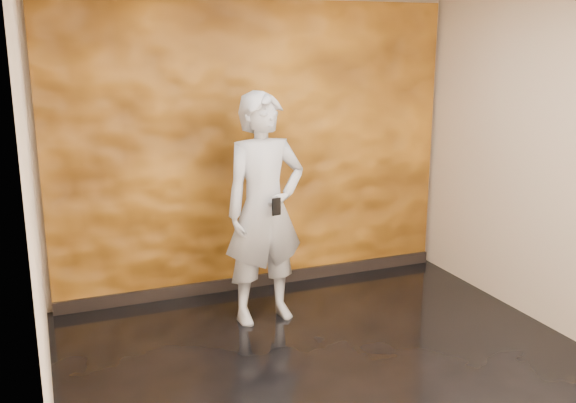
# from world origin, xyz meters

# --- Properties ---
(room) EXTENTS (4.02, 4.02, 2.81)m
(room) POSITION_xyz_m (0.00, 0.00, 1.40)
(room) COLOR black
(room) RESTS_ON ground
(feature_wall) EXTENTS (3.90, 0.06, 2.75)m
(feature_wall) POSITION_xyz_m (0.00, 1.96, 1.38)
(feature_wall) COLOR orange
(feature_wall) RESTS_ON ground
(baseboard) EXTENTS (3.90, 0.04, 0.12)m
(baseboard) POSITION_xyz_m (0.00, 1.92, 0.06)
(baseboard) COLOR black
(baseboard) RESTS_ON ground
(man) EXTENTS (0.77, 0.54, 1.99)m
(man) POSITION_xyz_m (-0.20, 1.18, 0.99)
(man) COLOR #9AA0A9
(man) RESTS_ON ground
(phone) EXTENTS (0.08, 0.03, 0.14)m
(phone) POSITION_xyz_m (-0.20, 0.89, 1.08)
(phone) COLOR black
(phone) RESTS_ON man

